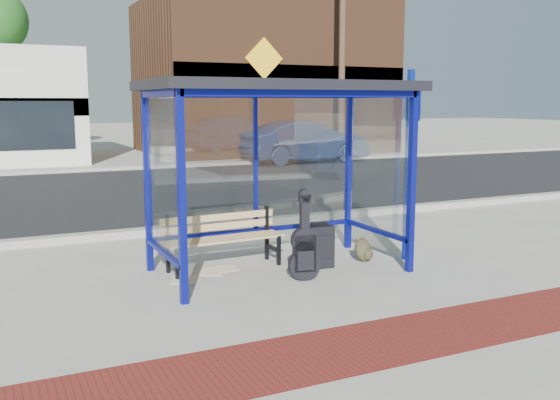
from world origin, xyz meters
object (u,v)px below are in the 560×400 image
parked_car (305,142)px  backpack (364,251)px  fire_hydrant (353,147)px  suitcase (319,247)px  guitar_bag (304,249)px  bench (223,236)px

parked_car → backpack: bearing=153.5°
backpack → parked_car: size_ratio=0.07×
backpack → fire_hydrant: size_ratio=0.42×
suitcase → backpack: size_ratio=1.91×
suitcase → backpack: 0.72m
backpack → parked_car: 14.09m
parked_car → suitcase: bearing=150.9°
suitcase → guitar_bag: bearing=-131.2°
fire_hydrant → bench: bearing=-127.9°
guitar_bag → suitcase: size_ratio=1.73×
bench → suitcase: (1.15, -0.53, -0.14)m
suitcase → backpack: bearing=6.1°
guitar_bag → fire_hydrant: bearing=67.5°
bench → guitar_bag: size_ratio=1.53×
bench → backpack: bearing=-18.7°
guitar_bag → parked_car: bearing=73.8°
bench → backpack: (1.86, -0.52, -0.28)m
suitcase → parked_car: bearing=68.0°
bench → suitcase: 1.28m
suitcase → backpack: (0.71, 0.01, -0.13)m
guitar_bag → backpack: guitar_bag is taller
parked_car → fire_hydrant: parked_car is taller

